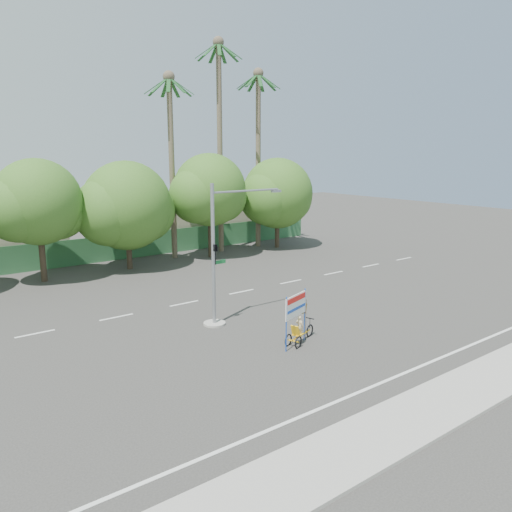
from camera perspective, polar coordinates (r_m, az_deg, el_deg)
ground at (r=23.65m, az=5.72°, el=-9.17°), size 120.00×120.00×0.00m
sidewalk_near at (r=19.30m, az=21.49°, el=-14.84°), size 50.00×2.40×0.12m
fence at (r=41.23m, az=-14.90°, el=1.04°), size 38.00×0.08×2.00m
building_right at (r=48.51m, az=-8.21°, el=3.85°), size 14.00×8.00×3.60m
tree_left at (r=35.25m, az=-23.74°, el=5.33°), size 6.66×5.60×8.07m
tree_center at (r=37.13m, az=-14.63°, el=5.31°), size 7.62×6.40×7.85m
tree_right at (r=40.23m, az=-5.37°, el=7.22°), size 6.90×5.80×8.36m
tree_far_right at (r=44.33m, az=2.41°, el=6.92°), size 7.38×6.20×7.94m
palm_tall at (r=42.51m, az=-4.19°, el=14.54°), size 3.73×3.79×17.45m
palm_mid at (r=44.77m, az=0.25°, el=13.07°), size 3.73×3.79×15.45m
palm_short at (r=40.19m, az=-9.67°, el=12.27°), size 3.73×3.79×14.45m
traffic_signal at (r=24.53m, az=-4.26°, el=-1.23°), size 4.72×1.10×7.00m
trike_billboard at (r=22.46m, az=4.85°, el=-7.60°), size 2.41×1.07×2.48m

